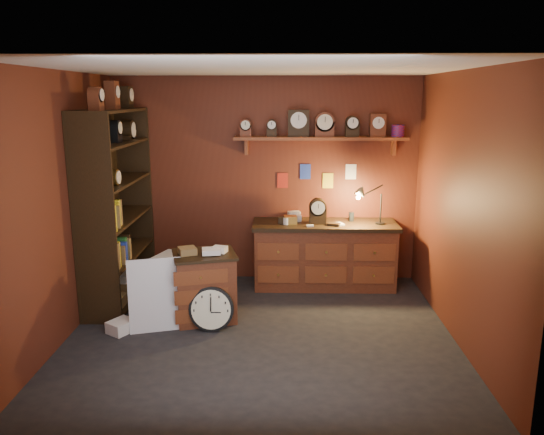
{
  "coord_description": "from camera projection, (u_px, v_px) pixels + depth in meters",
  "views": [
    {
      "loc": [
        0.23,
        -5.17,
        2.45
      ],
      "look_at": [
        0.11,
        0.35,
        1.18
      ],
      "focal_mm": 35.0,
      "sensor_mm": 36.0,
      "label": 1
    }
  ],
  "objects": [
    {
      "name": "floor",
      "position": [
        261.0,
        333.0,
        5.59
      ],
      "size": [
        4.0,
        4.0,
        0.0
      ],
      "primitive_type": "plane",
      "color": "black",
      "rests_on": "ground"
    },
    {
      "name": "room_shell",
      "position": [
        265.0,
        170.0,
        5.31
      ],
      "size": [
        4.02,
        3.62,
        2.71
      ],
      "color": "#5B2515",
      "rests_on": "ground"
    },
    {
      "name": "shelving_unit",
      "position": [
        113.0,
        199.0,
        6.3
      ],
      "size": [
        0.47,
        1.6,
        2.58
      ],
      "color": "black",
      "rests_on": "ground"
    },
    {
      "name": "workbench",
      "position": [
        324.0,
        251.0,
        6.9
      ],
      "size": [
        1.86,
        0.66,
        1.36
      ],
      "color": "brown",
      "rests_on": "ground"
    },
    {
      "name": "low_cabinet",
      "position": [
        205.0,
        283.0,
        5.87
      ],
      "size": [
        0.79,
        0.72,
        0.86
      ],
      "rotation": [
        0.0,
        0.0,
        0.26
      ],
      "color": "brown",
      "rests_on": "ground"
    },
    {
      "name": "big_round_clock",
      "position": [
        211.0,
        309.0,
        5.63
      ],
      "size": [
        0.48,
        0.16,
        0.48
      ],
      "color": "black",
      "rests_on": "ground"
    },
    {
      "name": "white_panel",
      "position": [
        159.0,
        329.0,
        5.71
      ],
      "size": [
        0.62,
        0.32,
        0.79
      ],
      "primitive_type": "cube",
      "rotation": [
        -0.17,
        0.0,
        0.27
      ],
      "color": "silver",
      "rests_on": "ground"
    },
    {
      "name": "mini_fridge",
      "position": [
        177.0,
        279.0,
        6.41
      ],
      "size": [
        0.68,
        0.7,
        0.56
      ],
      "rotation": [
        0.0,
        0.0,
        -0.33
      ],
      "color": "silver",
      "rests_on": "ground"
    },
    {
      "name": "floor_box_a",
      "position": [
        194.0,
        309.0,
        6.02
      ],
      "size": [
        0.3,
        0.26,
        0.16
      ],
      "primitive_type": "cube",
      "rotation": [
        0.0,
        0.0,
        0.18
      ],
      "color": "brown",
      "rests_on": "ground"
    },
    {
      "name": "floor_box_b",
      "position": [
        121.0,
        326.0,
        5.61
      ],
      "size": [
        0.32,
        0.33,
        0.13
      ],
      "primitive_type": "cube",
      "rotation": [
        0.0,
        0.0,
        -0.58
      ],
      "color": "white",
      "rests_on": "ground"
    },
    {
      "name": "floor_box_c",
      "position": [
        186.0,
        287.0,
        6.71
      ],
      "size": [
        0.27,
        0.26,
        0.16
      ],
      "primitive_type": "cube",
      "rotation": [
        0.0,
        0.0,
        0.57
      ],
      "color": "brown",
      "rests_on": "ground"
    }
  ]
}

